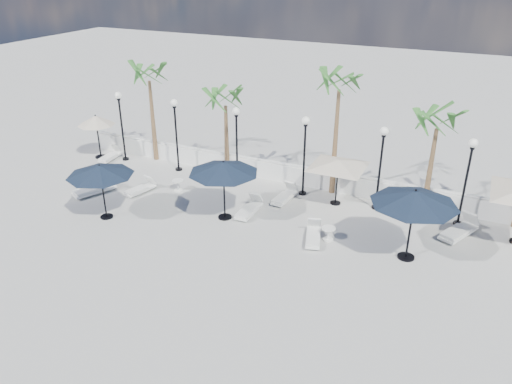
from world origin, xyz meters
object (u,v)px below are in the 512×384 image
at_px(lounger_6, 459,230).
at_px(parasol_navy_mid, 223,168).
at_px(lounger_2, 140,188).
at_px(lounger_5, 249,209).
at_px(lounger_1, 111,156).
at_px(lounger_4, 285,196).
at_px(lounger_3, 313,236).
at_px(parasol_cream_small, 96,121).
at_px(lounger_0, 95,188).
at_px(parasol_navy_right, 415,198).
at_px(parasol_cream_sq_a, 339,160).
at_px(parasol_navy_left, 100,171).

xyz_separation_m(lounger_6, parasol_navy_mid, (-9.38, -2.65, 2.10)).
bearing_deg(lounger_2, parasol_navy_mid, 7.27).
bearing_deg(lounger_6, lounger_5, -142.75).
relative_size(lounger_1, lounger_4, 0.96).
distance_m(lounger_3, lounger_4, 3.73).
bearing_deg(lounger_3, parasol_cream_small, 148.93).
bearing_deg(lounger_0, lounger_4, 44.95).
distance_m(lounger_2, lounger_6, 14.43).
height_order(lounger_0, parasol_navy_right, parasol_navy_right).
bearing_deg(lounger_3, parasol_navy_mid, 160.62).
relative_size(lounger_0, parasol_cream_sq_a, 0.46).
bearing_deg(parasol_navy_right, parasol_cream_small, 169.38).
bearing_deg(parasol_navy_left, parasol_cream_sq_a, 32.37).
xyz_separation_m(lounger_2, lounger_4, (6.62, 2.12, 0.01)).
distance_m(lounger_2, lounger_4, 6.96).
xyz_separation_m(lounger_2, parasol_navy_mid, (4.90, -0.54, 2.15)).
xyz_separation_m(lounger_2, parasol_cream_sq_a, (8.87, 2.82, 1.94)).
height_order(lounger_0, lounger_6, lounger_0).
bearing_deg(lounger_1, lounger_6, -7.57).
distance_m(lounger_5, parasol_cream_small, 11.02).
distance_m(lounger_1, parasol_cream_sq_a, 13.16).
relative_size(lounger_3, parasol_navy_mid, 0.61).
height_order(lounger_4, lounger_6, lounger_6).
xyz_separation_m(lounger_6, parasol_cream_sq_a, (-5.41, 0.71, 1.89)).
distance_m(lounger_2, parasol_cream_sq_a, 9.51).
bearing_deg(lounger_2, lounger_0, -138.75).
bearing_deg(lounger_2, parasol_navy_right, 11.53).
relative_size(lounger_3, parasol_cream_sq_a, 0.38).
xyz_separation_m(lounger_4, lounger_5, (-0.92, -1.89, 0.01)).
height_order(lounger_6, parasol_navy_mid, parasol_navy_mid).
distance_m(parasol_navy_right, parasol_cream_small, 17.77).
bearing_deg(lounger_3, lounger_0, 164.71).
height_order(parasol_navy_right, parasol_cream_sq_a, parasol_navy_right).
relative_size(lounger_0, lounger_6, 1.00).
xyz_separation_m(lounger_1, lounger_5, (9.85, -2.60, 0.02)).
xyz_separation_m(parasol_navy_left, parasol_navy_right, (12.43, 2.23, 0.32)).
height_order(lounger_2, lounger_3, lounger_3).
xyz_separation_m(lounger_2, parasol_navy_left, (0.19, -2.68, 2.00)).
bearing_deg(lounger_0, lounger_2, 52.49).
bearing_deg(parasol_cream_small, lounger_2, -30.20).
bearing_deg(parasol_cream_small, lounger_5, -13.76).
distance_m(parasol_cream_sq_a, parasol_cream_small, 13.71).
bearing_deg(lounger_2, lounger_1, 159.24).
height_order(lounger_0, parasol_navy_left, parasol_navy_left).
height_order(lounger_4, parasol_cream_sq_a, parasol_cream_sq_a).
distance_m(lounger_3, parasol_cream_sq_a, 4.05).
bearing_deg(parasol_cream_sq_a, lounger_3, -87.69).
bearing_deg(lounger_0, lounger_3, 26.22).
height_order(lounger_1, lounger_6, lounger_6).
height_order(parasol_navy_right, parasol_cream_small, parasol_navy_right).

